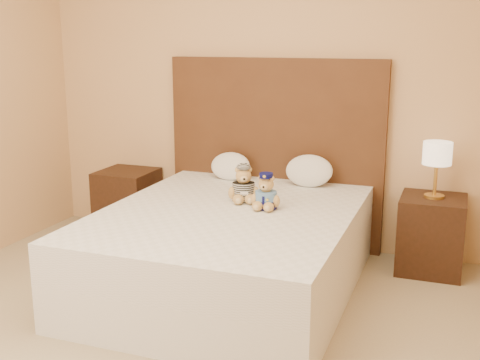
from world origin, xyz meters
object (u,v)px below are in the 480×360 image
teddy_prisoner (244,184)px  pillow_left (230,165)px  nightstand_left (128,202)px  bed (229,250)px  teddy_police (266,191)px  pillow_right (309,169)px  lamp (437,156)px  nightstand_right (431,234)px

teddy_prisoner → pillow_left: teddy_prisoner is taller
nightstand_left → pillow_left: (0.94, 0.03, 0.39)m
bed → teddy_prisoner: bearing=85.4°
teddy_police → pillow_right: bearing=79.4°
lamp → bed: bearing=-147.4°
nightstand_right → teddy_prisoner: bearing=-155.2°
nightstand_right → nightstand_left: bearing=180.0°
lamp → teddy_prisoner: size_ratio=1.60×
bed → teddy_police: teddy_police is taller
pillow_right → bed: bearing=-111.8°
teddy_police → pillow_left: size_ratio=0.73×
bed → nightstand_right: 1.48m
bed → pillow_right: (0.33, 0.83, 0.40)m
nightstand_right → pillow_left: bearing=178.9°
teddy_police → pillow_left: (-0.53, 0.71, -0.00)m
bed → teddy_police: bearing=28.0°
bed → lamp: (1.25, 0.80, 0.57)m
lamp → pillow_left: 1.57m
teddy_police → pillow_left: 0.89m
nightstand_right → pillow_right: pillow_right is taller
teddy_police → pillow_right: (0.11, 0.71, 0.01)m
bed → teddy_police: 0.47m
lamp → pillow_right: (-0.92, 0.03, -0.17)m
nightstand_left → pillow_right: 1.63m
teddy_police → pillow_right: 0.72m
nightstand_right → lamp: (-0.00, 0.00, 0.57)m
pillow_right → nightstand_left: bearing=-178.9°
pillow_right → teddy_prisoner: bearing=-117.5°
teddy_police → teddy_prisoner: teddy_prisoner is taller
nightstand_left → teddy_prisoner: bearing=-24.2°
teddy_prisoner → pillow_left: (-0.33, 0.60, -0.01)m
lamp → pillow_left: size_ratio=1.22×
bed → pillow_left: 0.97m
teddy_prisoner → bed: bearing=-118.3°
bed → nightstand_right: (1.25, 0.80, -0.00)m
bed → teddy_prisoner: teddy_prisoner is taller
teddy_police → bed: bearing=-153.7°
teddy_prisoner → pillow_right: pillow_right is taller
nightstand_right → lamp: lamp is taller
nightstand_right → bed: bearing=-147.4°
nightstand_right → lamp: bearing=180.0°
nightstand_right → pillow_right: (-0.92, 0.03, 0.40)m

